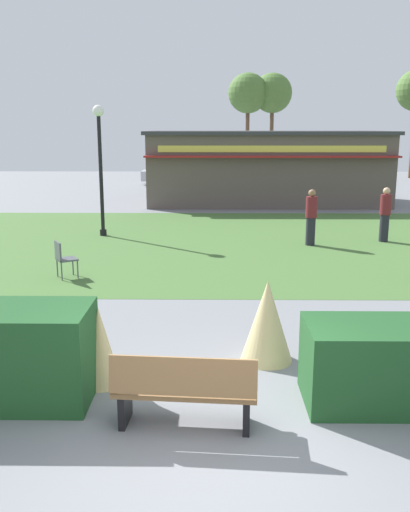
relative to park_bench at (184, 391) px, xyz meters
name	(u,v)px	position (x,y,z in m)	size (l,w,h in m)	color
ground_plane	(212,449)	(0.32, -0.44, -0.48)	(80.00, 80.00, 0.00)	slate
lawn_patch	(212,242)	(0.32, 11.09, -0.48)	(36.00, 12.00, 0.01)	#446B33
park_bench	(184,391)	(0.00, 0.00, 0.00)	(1.74, 0.65, 0.95)	olive
hedge_right	(384,364)	(2.53, 0.67, 0.05)	(2.01, 1.10, 1.06)	#1E4C23
ornamental_grass_behind_left	(100,346)	(-1.22, 1.16, 0.07)	(0.57, 0.57, 1.11)	#D1BC7F
ornamental_grass_behind_right	(267,321)	(1.16, 2.01, 0.15)	(0.79, 0.79, 1.27)	#D1BC7F
lamppost_far	(100,155)	(-3.27, 12.12, 2.15)	(0.36, 0.36, 4.17)	black
food_kiosk	(266,167)	(2.85, 20.58, 1.19)	(11.05, 5.34, 3.32)	#594C47
cafe_chair_west	(63,256)	(-3.18, 6.75, 0.05)	(0.60, 0.60, 0.89)	#4C5156
person_strolling	(311,217)	(3.29, 10.65, 0.38)	(0.34, 0.34, 1.69)	#23232D
person_standing	(385,214)	(5.68, 11.23, 0.38)	(0.34, 0.34, 1.69)	#23232D
parked_car_west_slot	(175,174)	(-1.98, 29.27, 0.16)	(4.20, 2.06, 1.20)	#B7BABF
parked_car_center_slot	(253,174)	(2.87, 29.26, 0.16)	(4.36, 2.39, 1.20)	silver
parked_car_east_slot	(339,174)	(8.25, 29.26, 0.16)	(4.32, 2.29, 1.20)	maroon
tree_right_bg	(272,94)	(4.61, 35.58, 5.33)	(2.80, 2.80, 7.26)	brown
tree_center_bg	(248,94)	(2.84, 35.13, 5.30)	(2.80, 2.80, 7.24)	brown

